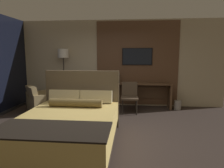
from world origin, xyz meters
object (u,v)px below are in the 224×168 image
at_px(book, 111,82).
at_px(waste_bin, 178,105).
at_px(bed, 69,127).
at_px(armchair_by_window, 43,102).
at_px(desk, 137,90).
at_px(desk_chair, 130,94).
at_px(floor_lamp, 63,58).
at_px(tv, 137,57).
at_px(vase_tall, 117,77).

height_order(book, waste_bin, book).
height_order(bed, armchair_by_window, bed).
distance_m(bed, desk, 3.19).
bearing_deg(desk_chair, floor_lamp, 164.73).
bearing_deg(desk, armchair_by_window, -166.57).
distance_m(tv, armchair_by_window, 3.25).
bearing_deg(tv, armchair_by_window, -162.92).
bearing_deg(waste_bin, desk_chair, -163.79).
xyz_separation_m(desk, armchair_by_window, (-2.82, -0.67, -0.28)).
distance_m(floor_lamp, waste_bin, 3.91).
bearing_deg(waste_bin, floor_lamp, 178.27).
height_order(vase_tall, book, vase_tall).
height_order(armchair_by_window, vase_tall, vase_tall).
xyz_separation_m(desk_chair, floor_lamp, (-2.15, 0.54, 1.05)).
xyz_separation_m(tv, book, (-0.83, -0.28, -0.81)).
height_order(desk_chair, armchair_by_window, desk_chair).
xyz_separation_m(armchair_by_window, vase_tall, (2.20, 0.67, 0.70)).
bearing_deg(floor_lamp, armchair_by_window, -125.08).
bearing_deg(book, tv, 18.52).
bearing_deg(bed, floor_lamp, 110.28).
bearing_deg(vase_tall, floor_lamp, -179.02).
bearing_deg(desk, vase_tall, -179.67).
relative_size(desk, armchair_by_window, 1.77).
xyz_separation_m(vase_tall, book, (-0.20, -0.08, -0.15)).
height_order(floor_lamp, waste_bin, floor_lamp).
bearing_deg(bed, vase_tall, 76.64).
relative_size(bed, desk_chair, 2.57).
bearing_deg(armchair_by_window, desk_chair, -130.09).
bearing_deg(book, floor_lamp, 178.16).
distance_m(vase_tall, book, 0.26).
height_order(armchair_by_window, book, book).
height_order(tv, waste_bin, tv).
relative_size(bed, waste_bin, 8.14).
distance_m(bed, floor_lamp, 3.29).
height_order(desk, floor_lamp, floor_lamp).
bearing_deg(waste_bin, tv, 165.05).
relative_size(bed, desk, 1.07).
xyz_separation_m(desk, tv, (0.00, 0.19, 1.08)).
height_order(armchair_by_window, waste_bin, armchair_by_window).
distance_m(floor_lamp, book, 1.73).
xyz_separation_m(tv, armchair_by_window, (-2.82, -0.87, -1.36)).
bearing_deg(vase_tall, desk, 0.33).
bearing_deg(floor_lamp, bed, -69.72).
bearing_deg(book, armchair_by_window, -163.52).
xyz_separation_m(floor_lamp, vase_tall, (1.75, 0.03, -0.62)).
bearing_deg(waste_bin, armchair_by_window, -172.60).
height_order(bed, desk_chair, bed).
height_order(floor_lamp, vase_tall, floor_lamp).
xyz_separation_m(bed, desk, (1.31, 2.90, 0.19)).
bearing_deg(tv, desk_chair, -106.34).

